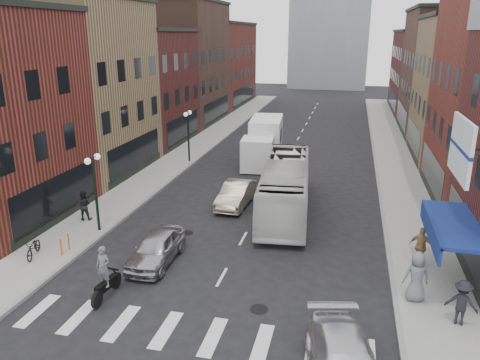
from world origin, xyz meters
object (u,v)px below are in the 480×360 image
box_truck (264,142)px  ped_right_b (421,246)px  streetlamp_far (188,127)px  bike_rack (65,244)px  transit_bus (286,186)px  ped_left_solo (84,205)px  streetlamp_near (94,179)px  billboard_sign (464,150)px  parked_bicycle (34,247)px  ped_right_a (462,303)px  ped_right_c (417,277)px  sedan_left_near (156,248)px  sedan_left_far (236,194)px  motorcycle_rider (104,274)px

box_truck → ped_right_b: (9.92, -15.79, -0.63)m
streetlamp_far → bike_rack: streetlamp_far is taller
transit_bus → ped_left_solo: 11.22m
streetlamp_near → streetlamp_far: size_ratio=1.00×
transit_bus → ped_right_b: size_ratio=6.05×
billboard_sign → streetlamp_far: 23.92m
parked_bicycle → ped_right_a: 17.82m
ped_right_a → box_truck: bearing=-44.9°
ped_left_solo → ped_right_c: 17.12m
ped_right_c → box_truck: bearing=-75.0°
parked_bicycle → ped_right_c: size_ratio=0.83×
ped_left_solo → ped_right_b: (17.11, -1.30, 0.07)m
streetlamp_near → streetlamp_far: bearing=90.0°
billboard_sign → transit_bus: 12.25m
streetlamp_far → sedan_left_near: streetlamp_far is taller
sedan_left_near → sedan_left_far: (1.72, 7.89, 0.00)m
ped_right_a → sedan_left_far: bearing=-26.5°
streetlamp_near → transit_bus: 10.47m
ped_left_solo → ped_right_a: ped_right_a is taller
ped_right_b → ped_right_a: bearing=122.1°
box_truck → ped_right_c: (9.37, -18.83, -0.53)m
streetlamp_near → motorcycle_rider: (3.46, -5.60, -1.89)m
parked_bicycle → ped_right_c: (16.43, 0.15, 0.56)m
ped_left_solo → ped_right_a: (17.91, -5.58, 0.02)m
bike_rack → ped_right_c: bearing=-2.0°
box_truck → ped_left_solo: 16.19m
ped_right_b → bike_rack: bearing=30.5°
ped_right_a → billboard_sign: bearing=-48.7°
sedan_left_near → ped_right_b: 11.64m
sedan_left_far → parked_bicycle: size_ratio=2.60×
box_truck → ped_right_b: bearing=-63.3°
box_truck → ped_left_solo: box_truck is taller
ped_right_a → ped_right_b: bearing=-62.4°
sedan_left_far → parked_bicycle: sedan_left_far is taller
ped_left_solo → sedan_left_near: bearing=133.9°
ped_left_solo → ped_right_c: size_ratio=0.82×
streetlamp_far → ped_right_b: bearing=-42.2°
motorcycle_rider → transit_bus: (5.43, 10.95, 0.47)m
sedan_left_near → ped_right_a: bearing=-10.4°
bike_rack → transit_bus: (9.09, 8.05, 0.95)m
ped_left_solo → streetlamp_near: bearing=128.6°
sedan_left_near → ped_right_c: 10.91m
streetlamp_far → transit_bus: size_ratio=0.38×
box_truck → ped_left_solo: (-7.19, -14.49, -0.70)m
streetlamp_far → box_truck: size_ratio=0.52×
streetlamp_near → transit_bus: (8.89, 5.35, -1.42)m
streetlamp_far → billboard_sign: bearing=-47.6°
ped_left_solo → ped_right_b: bearing=161.2°
billboard_sign → streetlamp_far: billboard_sign is taller
box_truck → parked_bicycle: 20.28m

